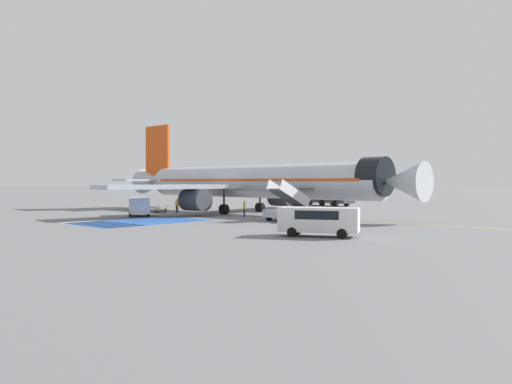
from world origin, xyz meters
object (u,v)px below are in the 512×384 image
object	(u,v)px
fuel_tanker	(323,193)
service_van_1	(319,219)
airliner	(248,182)
service_van_0	(139,205)
boarding_stairs_forward	(289,210)
baggage_cart	(157,210)
ground_crew_0	(177,204)
ground_crew_1	(244,208)

from	to	relation	value
fuel_tanker	service_van_1	bearing A→B (deg)	-138.25
airliner	service_van_0	world-z (taller)	airliner
boarding_stairs_forward	service_van_0	world-z (taller)	boarding_stairs_forward
airliner	service_van_1	bearing A→B (deg)	55.20
fuel_tanker	service_van_1	distance (m)	41.40
service_van_0	fuel_tanker	bearing A→B (deg)	28.87
baggage_cart	ground_crew_0	distance (m)	2.81
fuel_tanker	service_van_0	world-z (taller)	fuel_tanker
baggage_cart	ground_crew_0	world-z (taller)	ground_crew_0
airliner	service_van_1	distance (m)	23.70
boarding_stairs_forward	service_van_0	xyz separation A→B (m)	(-14.92, -6.03, 0.18)
service_van_0	service_van_1	size ratio (longest dim) A/B	0.90
service_van_0	baggage_cart	xyz separation A→B (m)	(-4.32, 5.40, -0.88)
boarding_stairs_forward	ground_crew_0	world-z (taller)	boarding_stairs_forward
airliner	service_van_1	world-z (taller)	airliner
service_van_0	ground_crew_1	world-z (taller)	service_van_0
service_van_0	ground_crew_0	bearing A→B (deg)	47.12
boarding_stairs_forward	service_van_1	size ratio (longest dim) A/B	0.97
boarding_stairs_forward	ground_crew_0	xyz separation A→B (m)	(-16.68, 0.33, -0.04)
service_van_1	ground_crew_0	size ratio (longest dim) A/B	3.37
boarding_stairs_forward	fuel_tanker	xyz separation A→B (m)	(-13.43, 24.95, 0.84)
service_van_1	boarding_stairs_forward	bearing A→B (deg)	20.76
service_van_0	service_van_1	bearing A→B (deg)	-65.89
airliner	fuel_tanker	bearing A→B (deg)	-167.84
airliner	fuel_tanker	xyz separation A→B (m)	(-4.10, 20.50, -1.71)
fuel_tanker	baggage_cart	size ratio (longest dim) A/B	3.59
service_van_1	ground_crew_0	bearing A→B (deg)	44.20
boarding_stairs_forward	baggage_cart	size ratio (longest dim) A/B	1.83
fuel_tanker	baggage_cart	distance (m)	26.28
airliner	baggage_cart	world-z (taller)	airliner
boarding_stairs_forward	baggage_cart	world-z (taller)	boarding_stairs_forward
service_van_0	ground_crew_0	world-z (taller)	service_van_0
boarding_stairs_forward	ground_crew_1	distance (m)	6.47
airliner	ground_crew_1	world-z (taller)	airliner
boarding_stairs_forward	service_van_1	distance (m)	13.53
ground_crew_0	ground_crew_1	distance (m)	10.27
fuel_tanker	service_van_0	distance (m)	31.02
ground_crew_0	ground_crew_1	bearing A→B (deg)	-92.49
ground_crew_1	airliner	bearing A→B (deg)	-177.64
service_van_0	service_van_1	distance (m)	24.97
airliner	ground_crew_0	world-z (taller)	airliner
airliner	baggage_cart	size ratio (longest dim) A/B	14.19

